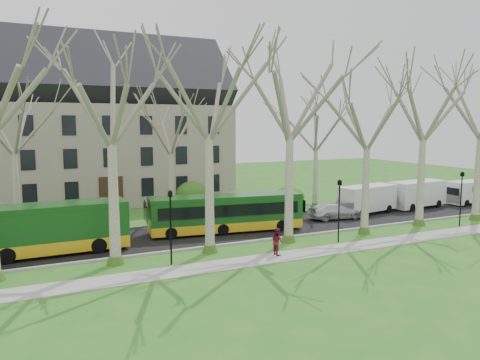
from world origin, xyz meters
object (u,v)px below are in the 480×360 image
object	(u,v)px
sedan	(335,211)
van_b	(417,195)
van_c	(471,192)
bus_follow	(226,213)
bus_lead	(18,231)
pedestrian_b	(277,241)
van_a	(367,200)

from	to	relation	value
sedan	van_b	world-z (taller)	van_b
van_c	bus_follow	bearing A→B (deg)	-179.09
bus_follow	van_c	distance (m)	27.32
bus_lead	pedestrian_b	xyz separation A→B (m)	(14.54, -6.32, -0.78)
bus_follow	van_c	bearing A→B (deg)	8.97
sedan	van_a	size ratio (longest dim) A/B	0.82
sedan	van_c	size ratio (longest dim) A/B	0.88
sedan	pedestrian_b	size ratio (longest dim) A/B	2.78
van_b	van_c	size ratio (longest dim) A/B	1.11
van_b	van_c	xyz separation A→B (m)	(6.73, -0.64, -0.13)
pedestrian_b	sedan	bearing A→B (deg)	-50.35
pedestrian_b	van_a	bearing A→B (deg)	-56.85
sedan	van_b	distance (m)	10.40
bus_follow	sedan	world-z (taller)	bus_follow
van_a	sedan	bearing A→B (deg)	-178.69
bus_lead	sedan	size ratio (longest dim) A/B	2.75
bus_follow	pedestrian_b	world-z (taller)	bus_follow
van_b	pedestrian_b	bearing A→B (deg)	-163.49
van_b	bus_lead	bearing A→B (deg)	177.54
bus_follow	sedan	size ratio (longest dim) A/B	2.43
van_c	pedestrian_b	size ratio (longest dim) A/B	3.16
sedan	bus_lead	bearing A→B (deg)	99.34
van_a	van_c	size ratio (longest dim) A/B	1.07
bus_follow	sedan	distance (m)	10.28
van_c	pedestrian_b	world-z (taller)	van_c
bus_lead	sedan	bearing A→B (deg)	1.54
sedan	van_b	size ratio (longest dim) A/B	0.79
bus_follow	van_b	size ratio (longest dim) A/B	1.93
bus_follow	van_b	bearing A→B (deg)	11.09
bus_follow	sedan	bearing A→B (deg)	9.47
sedan	van_a	bearing A→B (deg)	-72.23
sedan	van_a	xyz separation A→B (m)	(4.16, 0.80, 0.58)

